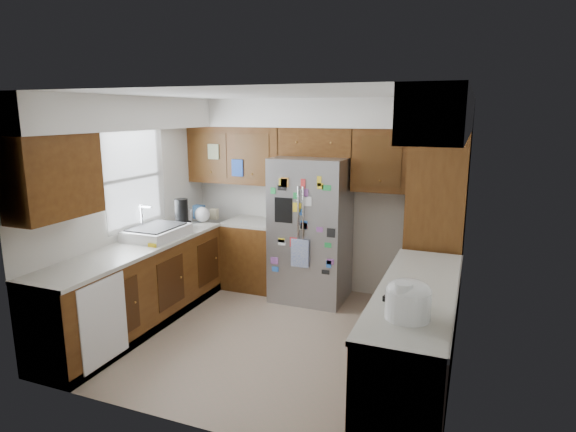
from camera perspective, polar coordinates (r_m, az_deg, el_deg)
The scene contains 12 objects.
floor at distance 5.28m, azimuth -1.71°, elevation -14.09°, with size 3.60×3.60×0.00m, color gray.
room_shell at distance 5.13m, azimuth -1.32°, elevation 6.45°, with size 3.64×3.24×2.52m.
left_counter_run at distance 5.76m, azimuth -14.28°, elevation -7.52°, with size 1.36×3.20×0.92m.
right_counter_run at distance 4.33m, azimuth 14.76°, elevation -14.48°, with size 0.63×2.25×0.92m.
pantry at distance 5.65m, azimuth 17.14°, elevation -1.25°, with size 0.60×0.90×2.15m, color #48250D.
fridge at distance 6.03m, azimuth 2.74°, elevation -1.59°, with size 0.90×0.79×1.80m.
bridge_cabinet at distance 6.08m, azimuth 3.54°, elevation 8.78°, with size 0.96×0.34×0.35m, color #48250D.
fridge_top_items at distance 6.01m, azimuth 4.03°, elevation 11.56°, with size 0.91×0.29×0.26m.
sink_assembly at distance 5.73m, azimuth -15.29°, elevation -1.84°, with size 0.52×0.72×0.37m.
left_counter_clutter at distance 6.28m, azimuth -11.30°, elevation 0.16°, with size 0.34×0.80×0.38m.
rice_cooker at distance 3.50m, azimuth 14.06°, elevation -9.46°, with size 0.33×0.32×0.28m.
paper_towel at distance 3.43m, azimuth 13.41°, elevation -9.97°, with size 0.13×0.13×0.28m, color white.
Camera 1 is at (1.87, -4.34, 2.34)m, focal length 30.00 mm.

